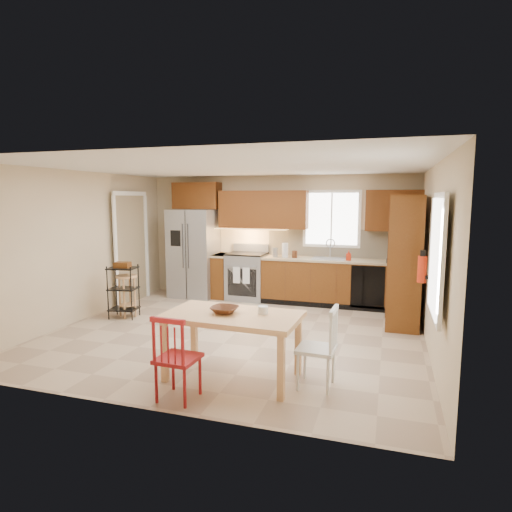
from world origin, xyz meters
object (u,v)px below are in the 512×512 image
at_px(fire_extinguisher, 422,269).
at_px(bar_stool, 127,296).
at_px(refrigerator, 194,253).
at_px(chair_white, 316,347).
at_px(dining_table, 233,346).
at_px(table_jar, 263,312).
at_px(table_bowl, 225,313).
at_px(range_stove, 247,277).
at_px(soap_bottle, 349,255).
at_px(pantry, 404,261).
at_px(utility_cart, 124,291).
at_px(chair_red, 178,357).

relative_size(fire_extinguisher, bar_stool, 0.49).
height_order(refrigerator, chair_white, refrigerator).
relative_size(dining_table, table_jar, 12.01).
bearing_deg(bar_stool, refrigerator, 89.27).
bearing_deg(bar_stool, table_jar, -18.44).
bearing_deg(table_bowl, bar_stool, 144.00).
xyz_separation_m(dining_table, table_bowl, (-0.10, 0.00, 0.38)).
bearing_deg(range_stove, table_bowl, -75.15).
xyz_separation_m(range_stove, soap_bottle, (2.03, -0.08, 0.54)).
distance_m(dining_table, bar_stool, 3.23).
bearing_deg(chair_white, pantry, -16.80).
xyz_separation_m(refrigerator, table_jar, (2.57, -3.57, -0.13)).
xyz_separation_m(fire_extinguisher, dining_table, (-2.10, -1.69, -0.73)).
bearing_deg(utility_cart, pantry, 2.03).
bearing_deg(chair_white, dining_table, 95.60).
height_order(range_stove, pantry, pantry).
xyz_separation_m(dining_table, bar_stool, (-2.65, 1.85, -0.00)).
height_order(refrigerator, soap_bottle, refrigerator).
xyz_separation_m(soap_bottle, pantry, (0.95, -0.90, 0.05)).
bearing_deg(refrigerator, chair_white, -48.64).
bearing_deg(dining_table, chair_white, 5.60).
xyz_separation_m(refrigerator, range_stove, (1.15, 0.06, -0.45)).
bearing_deg(range_stove, fire_extinguisher, -32.62).
relative_size(range_stove, table_bowl, 2.98).
bearing_deg(utility_cart, chair_red, -56.14).
bearing_deg(refrigerator, bar_stool, -102.84).
bearing_deg(soap_bottle, bar_stool, -153.55).
bearing_deg(refrigerator, table_jar, -54.30).
bearing_deg(chair_white, table_bowl, 95.33).
bearing_deg(chair_red, table_jar, 50.08).
distance_m(range_stove, soap_bottle, 2.10).
distance_m(refrigerator, pantry, 4.23).
distance_m(range_stove, table_bowl, 3.87).
distance_m(chair_red, utility_cart, 3.37).
relative_size(pantry, bar_stool, 2.86).
relative_size(fire_extinguisher, chair_white, 0.40).
bearing_deg(chair_white, range_stove, 31.54).
distance_m(fire_extinguisher, chair_red, 3.45).
relative_size(soap_bottle, pantry, 0.09).
relative_size(refrigerator, pantry, 0.87).
bearing_deg(fire_extinguisher, chair_white, -124.96).
height_order(fire_extinguisher, chair_red, fire_extinguisher).
xyz_separation_m(range_stove, table_bowl, (0.99, -3.73, 0.29)).
height_order(soap_bottle, pantry, pantry).
bearing_deg(pantry, range_stove, 161.71).
bearing_deg(fire_extinguisher, table_bowl, -142.36).
distance_m(dining_table, table_jar, 0.54).
bearing_deg(dining_table, table_jar, 18.54).
relative_size(fire_extinguisher, table_bowl, 1.17).
bearing_deg(bar_stool, utility_cart, -99.38).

